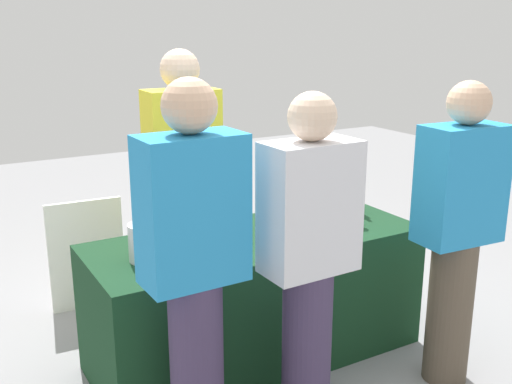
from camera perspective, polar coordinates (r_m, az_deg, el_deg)
ground_plane at (r=3.60m, az=0.00°, el=-15.08°), size 12.00×12.00×0.00m
tasting_table at (r=3.43m, az=0.00°, el=-9.88°), size 1.84×0.73×0.72m
wine_bottle_0 at (r=3.14m, az=-9.33°, el=-3.12°), size 0.08×0.08×0.33m
wine_bottle_1 at (r=3.25m, az=-7.15°, el=-2.32°), size 0.08×0.08×0.33m
wine_bottle_2 at (r=3.28m, az=-2.51°, el=-2.31°), size 0.06×0.06×0.30m
wine_bottle_3 at (r=3.57m, az=2.77°, el=-0.85°), size 0.08×0.08×0.29m
wine_bottle_4 at (r=3.63m, az=5.33°, el=-0.37°), size 0.07×0.07×0.33m
wine_bottle_5 at (r=3.68m, az=6.80°, el=-0.27°), size 0.08×0.08×0.31m
wine_bottle_6 at (r=3.75m, az=9.22°, el=-0.19°), size 0.07×0.07×0.30m
wine_glass_0 at (r=2.91m, az=-5.03°, el=-4.65°), size 0.07×0.07×0.15m
wine_glass_1 at (r=3.01m, az=-2.60°, el=-4.36°), size 0.07×0.07×0.13m
wine_glass_2 at (r=3.33m, az=5.72°, el=-2.18°), size 0.08×0.08×0.15m
wine_glass_3 at (r=3.48m, az=9.60°, el=-1.79°), size 0.07×0.07×0.13m
ice_bucket at (r=2.99m, az=-10.16°, el=-4.67°), size 0.19×0.19×0.18m
server_pouring at (r=3.63m, az=-6.88°, el=0.86°), size 0.43×0.24×1.71m
guest_0 at (r=2.50m, az=-5.91°, el=-6.85°), size 0.43×0.24×1.65m
guest_1 at (r=2.69m, az=5.03°, el=-6.13°), size 0.42×0.24×1.57m
guest_2 at (r=3.19m, az=18.54°, el=-3.29°), size 0.44×0.26×1.59m
menu_board at (r=4.15m, az=-15.75°, el=-5.74°), size 0.49×0.06×0.74m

